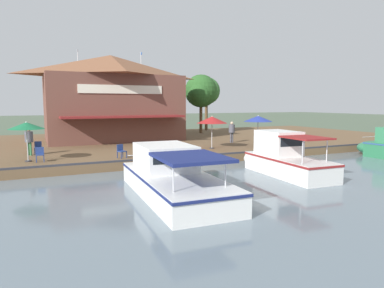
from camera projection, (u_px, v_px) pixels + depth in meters
The scene contains 17 objects.
ground_plane at pixel (179, 167), 21.28m from camera, with size 220.00×220.00×0.00m, color #4C5B47.
quay_deck at pixel (132, 144), 31.17m from camera, with size 22.00×56.00×0.60m, color brown.
quay_edge_fender at pixel (178, 157), 21.29m from camera, with size 0.20×50.40×0.10m, color #2D2D33.
waterfront_restaurant at pixel (112, 97), 32.15m from camera, with size 10.28×12.26×8.28m.
patio_umbrella_by_entrance at pixel (258, 119), 27.22m from camera, with size 2.29×2.29×2.44m.
patio_umbrella_back_row at pixel (212, 120), 25.50m from camera, with size 2.28×2.28×2.45m.
patio_umbrella_far_corner at pixel (26, 126), 19.65m from camera, with size 2.00×2.00×2.33m.
cafe_chair_under_first_umbrella at pixel (268, 136), 30.65m from camera, with size 0.50×0.50×0.85m.
cafe_chair_far_corner_seat at pixel (38, 147), 22.74m from camera, with size 0.47×0.47×0.85m.
cafe_chair_beside_entrance at pixel (40, 154), 19.75m from camera, with size 0.45×0.45×0.85m.
cafe_chair_facing_river at pixel (121, 150), 21.13m from camera, with size 0.57×0.57×0.85m.
person_near_entrance at pixel (29, 138), 22.20m from camera, with size 0.51×0.51×1.79m.
person_at_quay_edge at pixel (232, 129), 29.43m from camera, with size 0.51×0.51×1.82m.
motorboat_nearest_quay at pixel (168, 175), 15.19m from camera, with size 9.02×3.18×2.04m.
motorboat_far_downstream at pixel (281, 158), 19.09m from camera, with size 6.71×2.45×2.36m.
tree_upstream_bank at pixel (206, 92), 42.95m from camera, with size 3.61×3.43×6.69m.
tree_downstream_bank at pixel (201, 92), 38.79m from camera, with size 3.92×3.73×6.66m.
Camera 1 is at (19.39, -8.01, 3.94)m, focal length 32.00 mm.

